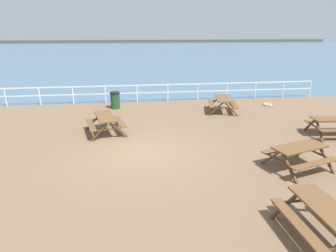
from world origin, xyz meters
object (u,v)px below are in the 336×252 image
at_px(picnic_table_seaward, 223,101).
at_px(picnic_table_mid_centre, 325,215).
at_px(picnic_table_near_left, 299,152).
at_px(picnic_table_far_left, 105,120).
at_px(litter_bin, 115,100).
at_px(picnic_table_far_right, 334,123).

bearing_deg(picnic_table_seaward, picnic_table_mid_centre, -172.78).
relative_size(picnic_table_near_left, picnic_table_far_left, 1.02).
xyz_separation_m(picnic_table_near_left, litter_bin, (-6.20, 8.34, -0.10)).
xyz_separation_m(picnic_table_far_left, litter_bin, (0.23, 4.12, -0.10)).
relative_size(picnic_table_near_left, picnic_table_far_right, 1.11).
height_order(picnic_table_mid_centre, litter_bin, litter_bin).
xyz_separation_m(picnic_table_far_left, picnic_table_seaward, (6.07, 2.65, 0.00)).
distance_m(picnic_table_near_left, picnic_table_mid_centre, 3.39).
distance_m(picnic_table_far_left, litter_bin, 4.12).
height_order(picnic_table_near_left, picnic_table_far_left, same).
bearing_deg(picnic_table_near_left, picnic_table_far_left, 130.45).
xyz_separation_m(picnic_table_seaward, litter_bin, (-5.85, 1.46, -0.10)).
relative_size(picnic_table_far_left, litter_bin, 2.22).
bearing_deg(picnic_table_mid_centre, litter_bin, 22.01).
distance_m(picnic_table_near_left, picnic_table_far_left, 7.69).
distance_m(picnic_table_mid_centre, picnic_table_seaward, 10.06).
bearing_deg(picnic_table_mid_centre, picnic_table_seaward, -6.51).
height_order(picnic_table_mid_centre, picnic_table_far_right, same).
relative_size(picnic_table_far_right, litter_bin, 2.04).
xyz_separation_m(picnic_table_far_right, litter_bin, (-9.33, 5.69, -0.10)).
bearing_deg(picnic_table_far_right, picnic_table_seaward, 135.07).
bearing_deg(picnic_table_seaward, picnic_table_far_right, -127.91).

